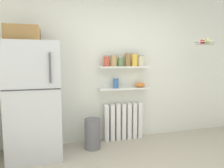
% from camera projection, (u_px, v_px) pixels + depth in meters
% --- Properties ---
extents(back_wall, '(7.04, 0.10, 2.60)m').
position_uv_depth(back_wall, '(120.00, 67.00, 3.73)').
color(back_wall, silver).
rests_on(back_wall, ground_plane).
extents(refrigerator, '(0.74, 0.71, 1.89)m').
position_uv_depth(refrigerator, '(34.00, 97.00, 3.01)').
color(refrigerator, '#B7BABF').
rests_on(refrigerator, ground_plane).
extents(radiator, '(0.70, 0.12, 0.66)m').
position_uv_depth(radiator, '(123.00, 121.00, 3.72)').
color(radiator, white).
rests_on(radiator, ground_plane).
extents(wall_shelf_lower, '(0.91, 0.22, 0.02)m').
position_uv_depth(wall_shelf_lower, '(124.00, 88.00, 3.62)').
color(wall_shelf_lower, white).
extents(wall_shelf_upper, '(0.91, 0.22, 0.02)m').
position_uv_depth(wall_shelf_upper, '(124.00, 67.00, 3.58)').
color(wall_shelf_upper, white).
extents(storage_jar_0, '(0.10, 0.10, 0.19)m').
position_uv_depth(storage_jar_0, '(106.00, 61.00, 3.48)').
color(storage_jar_0, '#C64C38').
rests_on(storage_jar_0, wall_shelf_upper).
extents(storage_jar_1, '(0.11, 0.11, 0.20)m').
position_uv_depth(storage_jar_1, '(114.00, 61.00, 3.52)').
color(storage_jar_1, tan).
rests_on(storage_jar_1, wall_shelf_upper).
extents(storage_jar_2, '(0.11, 0.11, 0.16)m').
position_uv_depth(storage_jar_2, '(121.00, 62.00, 3.55)').
color(storage_jar_2, '#5B7F4C').
rests_on(storage_jar_2, wall_shelf_upper).
extents(storage_jar_3, '(0.09, 0.09, 0.24)m').
position_uv_depth(storage_jar_3, '(128.00, 60.00, 3.58)').
color(storage_jar_3, olive).
rests_on(storage_jar_3, wall_shelf_upper).
extents(storage_jar_4, '(0.10, 0.10, 0.23)m').
position_uv_depth(storage_jar_4, '(134.00, 60.00, 3.62)').
color(storage_jar_4, yellow).
rests_on(storage_jar_4, wall_shelf_upper).
extents(storage_jar_5, '(0.12, 0.12, 0.20)m').
position_uv_depth(storage_jar_5, '(141.00, 61.00, 3.66)').
color(storage_jar_5, beige).
rests_on(storage_jar_5, wall_shelf_upper).
extents(vase, '(0.10, 0.10, 0.17)m').
position_uv_depth(vase, '(116.00, 83.00, 3.57)').
color(vase, '#38609E').
rests_on(vase, wall_shelf_lower).
extents(shelf_bowl, '(0.18, 0.18, 0.08)m').
position_uv_depth(shelf_bowl, '(140.00, 85.00, 3.70)').
color(shelf_bowl, orange).
rests_on(shelf_bowl, wall_shelf_lower).
extents(trash_bin, '(0.26, 0.26, 0.49)m').
position_uv_depth(trash_bin, '(92.00, 134.00, 3.32)').
color(trash_bin, slate).
rests_on(trash_bin, ground_plane).
extents(hanging_fruit_basket, '(0.35, 0.35, 0.10)m').
position_uv_depth(hanging_fruit_basket, '(205.00, 42.00, 3.50)').
color(hanging_fruit_basket, '#B2B2B7').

